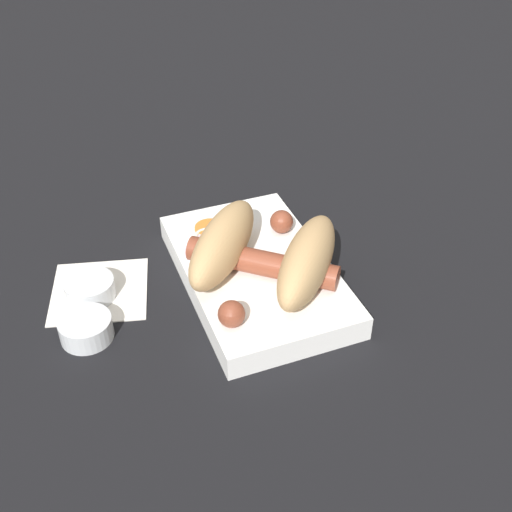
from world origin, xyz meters
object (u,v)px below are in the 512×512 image
food_tray (256,273)px  sausage (259,264)px  condiment_cup_near (90,290)px  bread_roll (264,252)px  condiment_cup_far (86,329)px

food_tray → sausage: size_ratio=1.62×
sausage → condiment_cup_near: 0.18m
food_tray → bread_roll: bread_roll is taller
sausage → condiment_cup_near: bearing=71.0°
condiment_cup_near → food_tray: bearing=-103.4°
sausage → food_tray: bearing=-11.7°
bread_roll → condiment_cup_near: bread_roll is taller
bread_roll → sausage: size_ratio=1.33×
bread_roll → condiment_cup_far: (0.00, 0.19, -0.05)m
sausage → condiment_cup_near: size_ratio=2.85×
bread_roll → sausage: 0.02m
food_tray → condiment_cup_near: 0.18m
condiment_cup_far → sausage: bearing=-90.1°
bread_roll → condiment_cup_near: (0.06, 0.18, -0.05)m
condiment_cup_far → bread_roll: bearing=-90.8°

